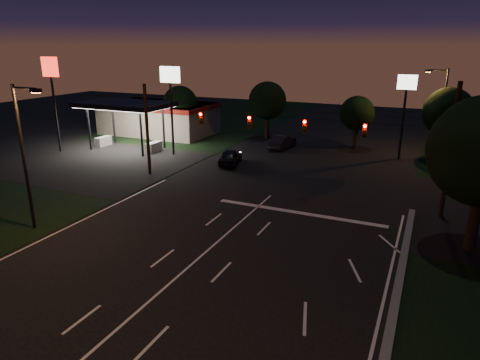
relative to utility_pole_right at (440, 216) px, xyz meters
The scene contains 18 objects.
ground 19.21m from the utility_pole_right, 128.66° to the right, with size 140.00×140.00×0.00m, color black.
cross_street_left 32.02m from the utility_pole_right, behind, with size 20.00×16.00×0.02m, color black.
stop_bar 9.66m from the utility_pole_right, 158.75° to the right, with size 12.00×0.50×0.01m, color silver.
utility_pole_right is the anchor object (origin of this frame).
utility_pole_left 24.00m from the utility_pole_right, behind, with size 0.28×0.28×8.00m, color black.
signal_span 13.20m from the utility_pole_right, behind, with size 24.00×0.40×1.56m.
gas_station 37.27m from the utility_pole_right, 155.56° to the left, with size 14.20×16.10×5.25m.
pole_sign_left_near 27.82m from the utility_pole_right, 164.93° to the left, with size 2.20×0.30×9.10m.
pole_sign_left_far 38.87m from the utility_pole_right, behind, with size 2.00×0.30×10.00m.
pole_sign_right 16.73m from the utility_pole_right, 104.93° to the left, with size 1.80×0.30×8.40m.
street_light_left 27.14m from the utility_pole_right, 150.78° to the right, with size 2.20×0.35×9.00m.
street_light_right_far 17.81m from the utility_pole_right, 92.57° to the left, with size 2.20×0.35×9.00m.
tree_far_a 33.84m from the utility_pole_right, 153.24° to the left, with size 4.20×4.20×6.42m.
tree_far_b 28.04m from the utility_pole_right, 136.25° to the left, with size 4.60×4.60×6.98m.
tree_far_c 20.58m from the utility_pole_right, 116.39° to the left, with size 3.80×3.80×5.86m.
tree_far_d 16.84m from the utility_pole_right, 89.92° to the left, with size 4.80×4.80×7.30m.
car_oncoming_a 19.76m from the utility_pole_right, 162.33° to the left, with size 1.77×4.40×1.50m, color black.
car_oncoming_b 21.85m from the utility_pole_right, 138.63° to the left, with size 1.62×4.64×1.53m, color black.
Camera 1 is at (10.72, -15.36, 11.10)m, focal length 32.00 mm.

